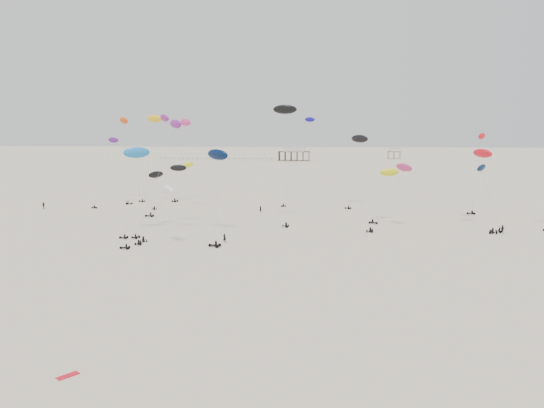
# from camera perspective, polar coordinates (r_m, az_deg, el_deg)

# --- Properties ---
(ground_plane) EXTENTS (900.00, 900.00, 0.00)m
(ground_plane) POSITION_cam_1_polar(r_m,az_deg,el_deg) (207.68, 2.93, 2.33)
(ground_plane) COLOR beige
(pavilion_main) EXTENTS (21.00, 13.00, 9.80)m
(pavilion_main) POSITION_cam_1_polar(r_m,az_deg,el_deg) (357.36, 2.39, 5.35)
(pavilion_main) COLOR brown
(pavilion_main) RESTS_ON ground
(pavilion_small) EXTENTS (9.00, 7.00, 8.00)m
(pavilion_small) POSITION_cam_1_polar(r_m,az_deg,el_deg) (390.21, 13.00, 5.26)
(pavilion_small) COLOR brown
(pavilion_small) RESTS_ON ground
(pier_fence) EXTENTS (80.20, 0.20, 1.50)m
(pier_fence) POSITION_cam_1_polar(r_m,az_deg,el_deg) (364.02, -5.84, 4.82)
(pier_fence) COLOR black
(pier_fence) RESTS_ON ground
(rig_0) EXTENTS (4.55, 10.71, 13.95)m
(rig_0) POSITION_cam_1_polar(r_m,az_deg,el_deg) (118.83, 22.02, 2.06)
(rig_0) COLOR black
(rig_0) RESTS_ON ground
(rig_1) EXTENTS (6.14, 15.33, 18.14)m
(rig_1) POSITION_cam_1_polar(r_m,az_deg,el_deg) (103.62, -11.40, 1.23)
(rig_1) COLOR black
(rig_1) RESTS_ON ground
(rig_2) EXTENTS (9.18, 14.20, 24.45)m
(rig_2) POSITION_cam_1_polar(r_m,az_deg,el_deg) (132.88, -10.39, 5.80)
(rig_2) COLOR black
(rig_2) RESTS_ON ground
(rig_3) EXTENTS (9.12, 11.34, 24.82)m
(rig_3) POSITION_cam_1_polar(r_m,az_deg,el_deg) (145.47, 3.06, 5.81)
(rig_3) COLOR black
(rig_3) RESTS_ON ground
(rig_4) EXTENTS (4.89, 13.19, 25.11)m
(rig_4) POSITION_cam_1_polar(r_m,az_deg,el_deg) (145.75, -11.63, 7.86)
(rig_4) COLOR black
(rig_4) RESTS_ON ground
(rig_5) EXTENTS (7.40, 12.26, 24.56)m
(rig_5) POSITION_cam_1_polar(r_m,az_deg,el_deg) (157.72, -15.57, 7.17)
(rig_5) COLOR black
(rig_5) RESTS_ON ground
(rig_6) EXTENTS (5.39, 9.60, 26.03)m
(rig_6) POSITION_cam_1_polar(r_m,az_deg,el_deg) (115.60, 1.43, 8.22)
(rig_6) COLOR black
(rig_6) RESTS_ON ground
(rig_8) EXTENTS (7.08, 10.77, 17.60)m
(rig_8) POSITION_cam_1_polar(r_m,az_deg,el_deg) (105.14, -14.26, 3.92)
(rig_8) COLOR black
(rig_8) RESTS_ON ground
(rig_9) EXTENTS (7.07, 12.47, 20.48)m
(rig_9) POSITION_cam_1_polar(r_m,az_deg,el_deg) (143.33, 21.32, 4.44)
(rig_9) COLOR black
(rig_9) RESTS_ON ground
(rig_10) EXTENTS (6.54, 8.03, 19.29)m
(rig_10) POSITION_cam_1_polar(r_m,az_deg,el_deg) (141.56, 9.25, 6.01)
(rig_10) COLOR black
(rig_10) RESTS_ON ground
(rig_11) EXTENTS (6.00, 8.67, 18.67)m
(rig_11) POSITION_cam_1_polar(r_m,az_deg,el_deg) (148.19, -17.20, 4.73)
(rig_11) COLOR black
(rig_11) RESTS_ON ground
(rig_12) EXTENTS (9.71, 6.67, 11.84)m
(rig_12) POSITION_cam_1_polar(r_m,az_deg,el_deg) (94.28, -11.87, 0.42)
(rig_12) COLOR black
(rig_12) RESTS_ON ground
(rig_13) EXTENTS (5.94, 12.01, 25.33)m
(rig_13) POSITION_cam_1_polar(r_m,az_deg,el_deg) (161.11, -12.66, 8.09)
(rig_13) COLOR black
(rig_13) RESTS_ON ground
(rig_14) EXTENTS (6.96, 4.96, 12.20)m
(rig_14) POSITION_cam_1_polar(r_m,az_deg,el_deg) (118.75, 12.11, 2.13)
(rig_14) COLOR black
(rig_14) RESTS_ON ground
(rig_15) EXTENTS (4.70, 18.41, 19.91)m
(rig_15) POSITION_cam_1_polar(r_m,az_deg,el_deg) (123.28, 21.89, 3.54)
(rig_15) COLOR black
(rig_15) RESTS_ON ground
(rig_16) EXTENTS (10.04, 8.49, 14.52)m
(rig_16) POSITION_cam_1_polar(r_m,az_deg,el_deg) (110.91, 13.32, 2.51)
(rig_16) COLOR black
(rig_16) RESTS_ON ground
(rig_17) EXTENTS (5.74, 15.44, 18.40)m
(rig_17) POSITION_cam_1_polar(r_m,az_deg,el_deg) (101.20, -5.92, 3.67)
(rig_17) COLOR black
(rig_17) RESTS_ON ground
(rig_18) EXTENTS (5.16, 14.91, 15.99)m
(rig_18) POSITION_cam_1_polar(r_m,az_deg,el_deg) (110.53, -13.12, 1.65)
(rig_18) COLOR black
(rig_18) RESTS_ON ground
(rig_19) EXTENTS (4.68, 11.15, 12.06)m
(rig_19) POSITION_cam_1_polar(r_m,az_deg,el_deg) (156.83, -9.51, 2.78)
(rig_19) COLOR black
(rig_19) RESTS_ON ground
(rig_20) EXTENTS (7.90, 14.80, 23.75)m
(rig_20) POSITION_cam_1_polar(r_m,az_deg,el_deg) (109.16, -11.05, 6.39)
(rig_20) COLOR black
(rig_20) RESTS_ON ground
(spectator_0) EXTENTS (0.82, 0.69, 1.93)m
(spectator_0) POSITION_cam_1_polar(r_m,az_deg,el_deg) (96.95, -5.13, -4.14)
(spectator_0) COLOR black
(spectator_0) RESTS_ON ground
(spectator_1) EXTENTS (1.06, 0.79, 1.94)m
(spectator_1) POSITION_cam_1_polar(r_m,az_deg,el_deg) (114.45, 23.54, -2.92)
(spectator_1) COLOR black
(spectator_1) RESTS_ON ground
(spectator_2) EXTENTS (1.35, 0.94, 2.06)m
(spectator_2) POSITION_cam_1_polar(r_m,az_deg,el_deg) (150.23, -23.35, -0.46)
(spectator_2) COLOR black
(spectator_2) RESTS_ON ground
(spectator_3) EXTENTS (0.88, 0.77, 2.02)m
(spectator_3) POSITION_cam_1_polar(r_m,az_deg,el_deg) (131.48, -1.24, -0.92)
(spectator_3) COLOR black
(spectator_3) RESTS_ON ground
(grounded_kite_b) EXTENTS (1.65, 1.85, 0.07)m
(grounded_kite_b) POSITION_cam_1_polar(r_m,az_deg,el_deg) (49.18, -21.11, -16.89)
(grounded_kite_b) COLOR red
(grounded_kite_b) RESTS_ON ground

